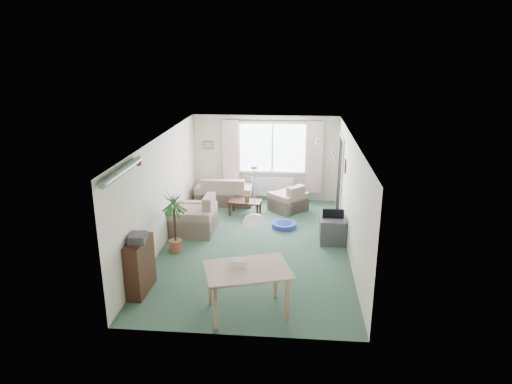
# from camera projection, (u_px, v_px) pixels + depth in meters

# --- Properties ---
(ground) EXTENTS (6.50, 6.50, 0.00)m
(ground) POSITION_uv_depth(u_px,v_px,m) (255.00, 246.00, 10.01)
(ground) COLOR #2D4B3B
(window) EXTENTS (1.80, 0.03, 1.30)m
(window) POSITION_uv_depth(u_px,v_px,m) (272.00, 148.00, 12.59)
(window) COLOR white
(curtain_rod) EXTENTS (2.60, 0.03, 0.03)m
(curtain_rod) POSITION_uv_depth(u_px,v_px,m) (273.00, 121.00, 12.28)
(curtain_rod) COLOR black
(curtain_left) EXTENTS (0.45, 0.08, 2.00)m
(curtain_left) POSITION_uv_depth(u_px,v_px,m) (231.00, 156.00, 12.67)
(curtain_left) COLOR beige
(curtain_right) EXTENTS (0.45, 0.08, 2.00)m
(curtain_right) POSITION_uv_depth(u_px,v_px,m) (314.00, 158.00, 12.47)
(curtain_right) COLOR beige
(radiator) EXTENTS (1.20, 0.10, 0.55)m
(radiator) POSITION_uv_depth(u_px,v_px,m) (272.00, 186.00, 12.89)
(radiator) COLOR white
(doorway) EXTENTS (0.03, 0.95, 2.00)m
(doorway) POSITION_uv_depth(u_px,v_px,m) (340.00, 177.00, 11.62)
(doorway) COLOR black
(pendant_lamp) EXTENTS (0.36, 0.36, 0.36)m
(pendant_lamp) POSITION_uv_depth(u_px,v_px,m) (254.00, 222.00, 7.36)
(pendant_lamp) COLOR white
(tinsel_garland) EXTENTS (1.60, 1.60, 0.12)m
(tinsel_garland) POSITION_uv_depth(u_px,v_px,m) (122.00, 171.00, 7.29)
(tinsel_garland) COLOR #196626
(bauble_cluster_a) EXTENTS (0.20, 0.20, 0.20)m
(bauble_cluster_a) POSITION_uv_depth(u_px,v_px,m) (317.00, 139.00, 10.07)
(bauble_cluster_a) COLOR silver
(bauble_cluster_b) EXTENTS (0.20, 0.20, 0.20)m
(bauble_cluster_b) POSITION_uv_depth(u_px,v_px,m) (335.00, 151.00, 8.91)
(bauble_cluster_b) COLOR silver
(wall_picture_back) EXTENTS (0.28, 0.03, 0.22)m
(wall_picture_back) POSITION_uv_depth(u_px,v_px,m) (208.00, 145.00, 12.73)
(wall_picture_back) COLOR brown
(wall_picture_right) EXTENTS (0.03, 0.24, 0.30)m
(wall_picture_right) POSITION_uv_depth(u_px,v_px,m) (345.00, 166.00, 10.51)
(wall_picture_right) COLOR brown
(sofa) EXTENTS (1.56, 0.85, 0.77)m
(sofa) POSITION_uv_depth(u_px,v_px,m) (224.00, 190.00, 12.59)
(sofa) COLOR beige
(sofa) RESTS_ON ground
(armchair_corner) EXTENTS (1.12, 1.12, 0.73)m
(armchair_corner) POSITION_uv_depth(u_px,v_px,m) (288.00, 197.00, 12.09)
(armchair_corner) COLOR beige
(armchair_corner) RESTS_ON ground
(armchair_left) EXTENTS (0.97, 1.02, 0.90)m
(armchair_left) POSITION_uv_depth(u_px,v_px,m) (193.00, 214.00, 10.64)
(armchair_left) COLOR beige
(armchair_left) RESTS_ON ground
(coffee_table) EXTENTS (0.88, 0.56, 0.37)m
(coffee_table) POSITION_uv_depth(u_px,v_px,m) (245.00, 207.00, 11.84)
(coffee_table) COLOR black
(coffee_table) RESTS_ON ground
(photo_frame) EXTENTS (0.12, 0.03, 0.16)m
(photo_frame) POSITION_uv_depth(u_px,v_px,m) (247.00, 198.00, 11.70)
(photo_frame) COLOR brown
(photo_frame) RESTS_ON coffee_table
(bookshelf) EXTENTS (0.30, 0.82, 0.99)m
(bookshelf) POSITION_uv_depth(u_px,v_px,m) (140.00, 266.00, 8.02)
(bookshelf) COLOR black
(bookshelf) RESTS_ON ground
(hifi_box) EXTENTS (0.32, 0.38, 0.14)m
(hifi_box) POSITION_uv_depth(u_px,v_px,m) (138.00, 238.00, 7.79)
(hifi_box) COLOR #323135
(hifi_box) RESTS_ON bookshelf
(houseplant) EXTENTS (0.74, 0.74, 1.38)m
(houseplant) POSITION_uv_depth(u_px,v_px,m) (175.00, 221.00, 9.54)
(houseplant) COLOR #1F5A22
(houseplant) RESTS_ON ground
(dining_table) EXTENTS (1.43, 1.16, 0.77)m
(dining_table) POSITION_uv_depth(u_px,v_px,m) (247.00, 291.00, 7.41)
(dining_table) COLOR tan
(dining_table) RESTS_ON ground
(gift_box) EXTENTS (0.26, 0.19, 0.12)m
(gift_box) POSITION_uv_depth(u_px,v_px,m) (239.00, 263.00, 7.38)
(gift_box) COLOR silver
(gift_box) RESTS_ON dining_table
(tv_cube) EXTENTS (0.57, 0.62, 0.56)m
(tv_cube) POSITION_uv_depth(u_px,v_px,m) (332.00, 230.00, 10.15)
(tv_cube) COLOR #38373D
(tv_cube) RESTS_ON ground
(pet_bed) EXTENTS (0.63, 0.63, 0.12)m
(pet_bed) POSITION_uv_depth(u_px,v_px,m) (284.00, 225.00, 11.02)
(pet_bed) COLOR navy
(pet_bed) RESTS_ON ground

